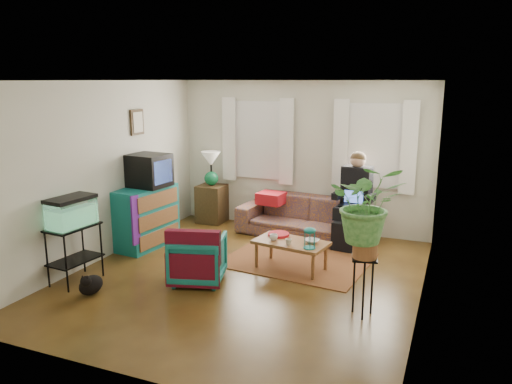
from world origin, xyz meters
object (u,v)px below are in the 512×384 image
at_px(plant_stand, 363,287).
at_px(aquarium_stand, 75,254).
at_px(side_table, 212,204).
at_px(sofa, 306,211).
at_px(coffee_table, 291,255).
at_px(armchair, 198,256).
at_px(dresser, 145,217).

bearing_deg(plant_stand, aquarium_stand, -172.81).
relative_size(side_table, plant_stand, 1.01).
xyz_separation_m(sofa, aquarium_stand, (-2.23, -3.02, -0.07)).
distance_m(sofa, aquarium_stand, 3.76).
bearing_deg(coffee_table, plant_stand, -31.62).
relative_size(aquarium_stand, armchair, 1.10).
bearing_deg(sofa, coffee_table, -74.60).
bearing_deg(side_table, dresser, -101.75).
bearing_deg(armchair, aquarium_stand, 6.87).
xyz_separation_m(sofa, side_table, (-1.88, 0.20, -0.10)).
bearing_deg(sofa, plant_stand, -54.37).
distance_m(coffee_table, plant_stand, 1.58).
relative_size(sofa, side_table, 3.27).
height_order(side_table, dresser, dresser).
bearing_deg(plant_stand, coffee_table, 139.35).
bearing_deg(coffee_table, armchair, -130.33).
bearing_deg(side_table, plant_stand, -39.67).
xyz_separation_m(sofa, coffee_table, (0.25, -1.53, -0.24)).
height_order(side_table, aquarium_stand, aquarium_stand).
xyz_separation_m(side_table, plant_stand, (3.32, -2.75, -0.00)).
relative_size(aquarium_stand, coffee_table, 0.76).
xyz_separation_m(sofa, dresser, (-2.22, -1.44, 0.03)).
bearing_deg(coffee_table, sofa, 108.15).
distance_m(dresser, aquarium_stand, 1.58).
bearing_deg(sofa, side_table, -179.71).
distance_m(side_table, plant_stand, 4.31).
bearing_deg(aquarium_stand, armchair, 28.34).
height_order(armchair, coffee_table, armchair).
xyz_separation_m(armchair, plant_stand, (2.19, -0.16, 0.00)).
bearing_deg(armchair, side_table, -82.53).
xyz_separation_m(dresser, armchair, (1.47, -0.95, -0.13)).
distance_m(dresser, plant_stand, 3.83).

